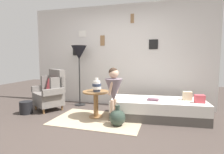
# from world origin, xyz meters

# --- Properties ---
(ground_plane) EXTENTS (12.00, 12.00, 0.00)m
(ground_plane) POSITION_xyz_m (0.00, 0.00, 0.00)
(ground_plane) COLOR #423833
(gallery_wall) EXTENTS (4.80, 0.12, 2.60)m
(gallery_wall) POSITION_xyz_m (-0.00, 1.95, 1.30)
(gallery_wall) COLOR silver
(gallery_wall) RESTS_ON ground
(rug) EXTENTS (1.77, 1.15, 0.01)m
(rug) POSITION_xyz_m (-0.05, 0.62, 0.01)
(rug) COLOR tan
(rug) RESTS_ON ground
(armchair) EXTENTS (0.90, 0.84, 0.97)m
(armchair) POSITION_xyz_m (-1.41, 1.02, 0.44)
(armchair) COLOR olive
(armchair) RESTS_ON ground
(daybed) EXTENTS (1.97, 0.99, 0.40)m
(daybed) POSITION_xyz_m (1.10, 1.07, 0.20)
(daybed) COLOR #4C4742
(daybed) RESTS_ON ground
(pillow_head) EXTENTS (0.19, 0.14, 0.15)m
(pillow_head) POSITION_xyz_m (1.88, 1.01, 0.48)
(pillow_head) COLOR #D64C56
(pillow_head) RESTS_ON daybed
(pillow_mid) EXTENTS (0.18, 0.14, 0.18)m
(pillow_mid) POSITION_xyz_m (1.68, 1.18, 0.49)
(pillow_mid) COLOR beige
(pillow_mid) RESTS_ON daybed
(side_table) EXTENTS (0.55, 0.55, 0.56)m
(side_table) POSITION_xyz_m (-0.15, 0.77, 0.40)
(side_table) COLOR olive
(side_table) RESTS_ON ground
(vase_striped) EXTENTS (0.18, 0.18, 0.29)m
(vase_striped) POSITION_xyz_m (-0.11, 0.71, 0.68)
(vase_striped) COLOR #2D384C
(vase_striped) RESTS_ON side_table
(floor_lamp) EXTENTS (0.40, 0.40, 1.57)m
(floor_lamp) POSITION_xyz_m (-0.93, 1.59, 1.34)
(floor_lamp) COLOR black
(floor_lamp) RESTS_ON ground
(person_child) EXTENTS (0.34, 0.34, 1.07)m
(person_child) POSITION_xyz_m (0.30, 0.57, 0.68)
(person_child) COLOR #D8AD8E
(person_child) RESTS_ON ground
(book_on_daybed) EXTENTS (0.23, 0.17, 0.03)m
(book_on_daybed) POSITION_xyz_m (1.01, 0.96, 0.42)
(book_on_daybed) COLOR #623E4E
(book_on_daybed) RESTS_ON daybed
(demijohn_near) EXTENTS (0.31, 0.31, 0.39)m
(demijohn_near) POSITION_xyz_m (0.41, 0.43, 0.16)
(demijohn_near) COLOR #2D3D33
(demijohn_near) RESTS_ON ground
(magazine_basket) EXTENTS (0.28, 0.28, 0.28)m
(magazine_basket) POSITION_xyz_m (-1.75, 0.55, 0.14)
(magazine_basket) COLOR black
(magazine_basket) RESTS_ON ground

